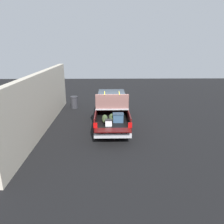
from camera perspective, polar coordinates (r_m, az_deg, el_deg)
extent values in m
plane|color=black|center=(13.46, -0.05, -3.69)|extent=(40.00, 40.00, 0.00)
cube|color=#470F0F|center=(13.24, -0.05, -1.16)|extent=(5.50, 1.92, 0.44)
cube|color=black|center=(12.03, 0.05, -1.91)|extent=(2.80, 1.80, 0.04)
cube|color=#470F0F|center=(11.98, -4.40, -0.89)|extent=(2.80, 0.06, 0.50)
cube|color=#470F0F|center=(12.01, 4.49, -0.84)|extent=(2.80, 0.06, 0.50)
cube|color=#470F0F|center=(13.26, -0.06, 1.00)|extent=(0.06, 1.80, 0.50)
cube|color=#470F0F|center=(10.47, 0.23, -4.97)|extent=(0.55, 1.80, 0.04)
cube|color=#B2B2B7|center=(12.62, -0.01, 1.41)|extent=(1.25, 1.92, 0.04)
cube|color=#470F0F|center=(14.40, -0.14, 2.34)|extent=(2.30, 1.92, 0.50)
cube|color=#2D3842|center=(14.17, -0.14, 4.32)|extent=(1.94, 1.76, 0.57)
cube|color=#470F0F|center=(15.72, -0.22, 3.43)|extent=(0.40, 1.82, 0.38)
cube|color=#B2B2B7|center=(10.75, 0.21, -6.33)|extent=(0.24, 1.92, 0.24)
cube|color=red|center=(10.66, -4.55, -3.67)|extent=(0.06, 0.20, 0.28)
cube|color=red|center=(10.70, 4.92, -3.60)|extent=(0.06, 0.20, 0.28)
cylinder|color=black|center=(14.98, -3.53, 0.25)|extent=(0.86, 0.30, 0.86)
cylinder|color=black|center=(15.01, 3.20, 0.29)|extent=(0.86, 0.30, 0.86)
cylinder|color=black|center=(11.69, -4.23, -4.86)|extent=(0.86, 0.30, 0.86)
cylinder|color=black|center=(11.73, 4.42, -4.80)|extent=(0.86, 0.30, 0.86)
cube|color=#335170|center=(11.46, 1.68, -1.67)|extent=(0.40, 0.55, 0.44)
cube|color=#23394E|center=(11.38, 1.69, -0.51)|extent=(0.44, 0.59, 0.05)
ellipsoid|color=#384728|center=(11.54, -0.02, -1.50)|extent=(0.20, 0.35, 0.44)
ellipsoid|color=#384728|center=(11.46, -0.01, -1.99)|extent=(0.09, 0.24, 0.19)
ellipsoid|color=#384728|center=(11.26, -1.97, -1.89)|extent=(0.20, 0.31, 0.49)
ellipsoid|color=#384728|center=(11.18, -1.98, -2.43)|extent=(0.09, 0.22, 0.21)
cube|color=white|center=(10.94, -0.92, -3.00)|extent=(0.26, 0.34, 0.30)
cube|color=#262628|center=(10.88, -0.92, -2.16)|extent=(0.28, 0.36, 0.04)
cube|color=brown|center=(12.55, -0.01, 2.42)|extent=(0.89, 1.92, 0.42)
cube|color=brown|center=(12.10, 0.02, 3.84)|extent=(0.16, 1.92, 0.40)
cube|color=brown|center=(12.54, -3.96, 3.86)|extent=(0.65, 0.20, 0.22)
cube|color=brown|center=(12.57, 3.91, 3.90)|extent=(0.65, 0.20, 0.22)
cube|color=yellow|center=(12.41, -2.02, 5.17)|extent=(0.99, 0.03, 0.02)
cube|color=yellow|center=(12.42, 1.99, 5.19)|extent=(0.99, 0.03, 0.02)
cube|color=beige|center=(13.18, -18.32, 2.77)|extent=(11.73, 0.36, 3.44)
cylinder|color=#2D2D33|center=(17.34, -10.20, 2.49)|extent=(0.56, 0.56, 0.90)
cylinder|color=#2D2D33|center=(17.23, -10.28, 4.06)|extent=(0.60, 0.60, 0.08)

